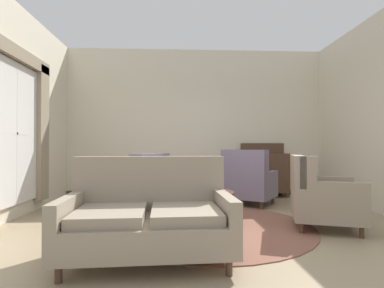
{
  "coord_description": "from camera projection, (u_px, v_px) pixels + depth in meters",
  "views": [
    {
      "loc": [
        -0.41,
        -3.82,
        1.08
      ],
      "look_at": [
        -0.2,
        0.58,
        1.13
      ],
      "focal_mm": 27.98,
      "sensor_mm": 36.0,
      "label": 1
    }
  ],
  "objects": [
    {
      "name": "armchair_far_left",
      "position": [
        320.0,
        197.0,
        4.01
      ],
      "size": [
        1.06,
        1.04,
        0.98
      ],
      "rotation": [
        0.0,
        0.0,
        7.55
      ],
      "color": "gray",
      "rests_on": "ground"
    },
    {
      "name": "wall_back",
      "position": [
        196.0,
        122.0,
        6.85
      ],
      "size": [
        6.0,
        0.08,
        3.32
      ],
      "primitive_type": "cube",
      "color": "beige",
      "rests_on": "ground"
    },
    {
      "name": "ground",
      "position": [
        210.0,
        232.0,
        3.82
      ],
      "size": [
        8.44,
        8.44,
        0.0
      ],
      "primitive_type": "plane",
      "color": "#9E896B"
    },
    {
      "name": "coffee_table",
      "position": [
        205.0,
        198.0,
        4.28
      ],
      "size": [
        0.85,
        0.85,
        0.45
      ],
      "color": "#4C3323",
      "rests_on": "ground"
    },
    {
      "name": "settee",
      "position": [
        149.0,
        218.0,
        2.9
      ],
      "size": [
        1.63,
        0.99,
        0.99
      ],
      "rotation": [
        0.0,
        0.0,
        0.05
      ],
      "color": "gray",
      "rests_on": "ground"
    },
    {
      "name": "porcelain_vase",
      "position": [
        207.0,
        181.0,
        4.29
      ],
      "size": [
        0.18,
        0.18,
        0.37
      ],
      "color": "brown",
      "rests_on": "coffee_table"
    },
    {
      "name": "window_with_curtains",
      "position": [
        18.0,
        123.0,
        4.51
      ],
      "size": [
        0.12,
        1.84,
        2.42
      ],
      "color": "silver"
    },
    {
      "name": "armchair_foreground_right",
      "position": [
        139.0,
        186.0,
        5.06
      ],
      "size": [
        1.13,
        1.12,
        0.98
      ],
      "rotation": [
        0.0,
        0.0,
        4.21
      ],
      "color": "slate",
      "rests_on": "ground"
    },
    {
      "name": "baseboard_back",
      "position": [
        196.0,
        193.0,
        6.78
      ],
      "size": [
        5.84,
        0.03,
        0.12
      ],
      "primitive_type": "cube",
      "color": "#4C3323",
      "rests_on": "ground"
    },
    {
      "name": "area_rug",
      "position": [
        207.0,
        226.0,
        4.12
      ],
      "size": [
        2.88,
        2.88,
        0.01
      ],
      "primitive_type": "cylinder",
      "color": "brown",
      "rests_on": "ground"
    },
    {
      "name": "armchair_back_corner",
      "position": [
        248.0,
        182.0,
        5.62
      ],
      "size": [
        1.15,
        1.14,
        1.04
      ],
      "rotation": [
        0.0,
        0.0,
        2.52
      ],
      "color": "slate",
      "rests_on": "ground"
    },
    {
      "name": "wall_left",
      "position": [
        15.0,
        110.0,
        4.6
      ],
      "size": [
        0.08,
        4.22,
        3.32
      ],
      "primitive_type": "cube",
      "color": "beige",
      "rests_on": "ground"
    },
    {
      "name": "wall_right",
      "position": [
        382.0,
        112.0,
        4.88
      ],
      "size": [
        0.08,
        4.22,
        3.32
      ],
      "primitive_type": "cube",
      "color": "beige",
      "rests_on": "ground"
    },
    {
      "name": "sideboard",
      "position": [
        265.0,
        172.0,
        6.61
      ],
      "size": [
        0.99,
        0.42,
        1.18
      ],
      "color": "#4C3323",
      "rests_on": "ground"
    }
  ]
}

